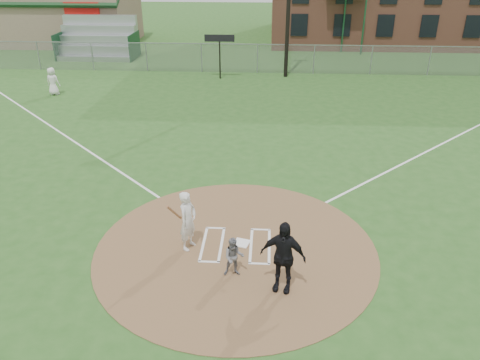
# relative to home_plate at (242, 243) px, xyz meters

# --- Properties ---
(ground) EXTENTS (140.00, 140.00, 0.00)m
(ground) POSITION_rel_home_plate_xyz_m (-0.16, -0.24, -0.03)
(ground) COLOR #27531C
(ground) RESTS_ON ground
(dirt_circle) EXTENTS (8.40, 8.40, 0.02)m
(dirt_circle) POSITION_rel_home_plate_xyz_m (-0.16, -0.24, -0.02)
(dirt_circle) COLOR brown
(dirt_circle) RESTS_ON ground
(home_plate) EXTENTS (0.55, 0.55, 0.03)m
(home_plate) POSITION_rel_home_plate_xyz_m (0.00, 0.00, 0.00)
(home_plate) COLOR white
(home_plate) RESTS_ON dirt_circle
(foul_line_first) EXTENTS (17.04, 17.04, 0.01)m
(foul_line_first) POSITION_rel_home_plate_xyz_m (8.84, 8.76, -0.03)
(foul_line_first) COLOR white
(foul_line_first) RESTS_ON ground
(foul_line_third) EXTENTS (17.04, 17.04, 0.01)m
(foul_line_third) POSITION_rel_home_plate_xyz_m (-9.16, 8.76, -0.03)
(foul_line_third) COLOR white
(foul_line_third) RESTS_ON ground
(catcher) EXTENTS (0.61, 0.49, 1.16)m
(catcher) POSITION_rel_home_plate_xyz_m (-0.12, -1.51, 0.56)
(catcher) COLOR slate
(catcher) RESTS_ON dirt_circle
(umpire) EXTENTS (1.27, 0.76, 2.03)m
(umpire) POSITION_rel_home_plate_xyz_m (1.17, -2.01, 1.00)
(umpire) COLOR black
(umpire) RESTS_ON dirt_circle
(ondeck_player) EXTENTS (0.86, 0.61, 1.65)m
(ondeck_player) POSITION_rel_home_plate_xyz_m (-12.39, 15.40, 0.79)
(ondeck_player) COLOR white
(ondeck_player) RESTS_ON ground
(batters_boxes) EXTENTS (2.08, 1.88, 0.01)m
(batters_boxes) POSITION_rel_home_plate_xyz_m (-0.16, -0.09, -0.01)
(batters_boxes) COLOR white
(batters_boxes) RESTS_ON dirt_circle
(batter_at_plate) EXTENTS (0.80, 1.08, 1.85)m
(batter_at_plate) POSITION_rel_home_plate_xyz_m (-1.56, -0.29, 0.92)
(batter_at_plate) COLOR silver
(batter_at_plate) RESTS_ON dirt_circle
(outfield_fence) EXTENTS (56.08, 0.08, 2.03)m
(outfield_fence) POSITION_rel_home_plate_xyz_m (-0.16, 21.76, 0.98)
(outfield_fence) COLOR slate
(outfield_fence) RESTS_ON ground
(bleachers) EXTENTS (6.08, 3.20, 3.20)m
(bleachers) POSITION_rel_home_plate_xyz_m (-13.16, 25.96, 1.55)
(bleachers) COLOR #B7BABF
(bleachers) RESTS_ON ground
(clubhouse) EXTENTS (12.20, 8.71, 6.23)m
(clubhouse) POSITION_rel_home_plate_xyz_m (-18.15, 32.75, 2.35)
(clubhouse) COLOR gray
(clubhouse) RESTS_ON ground
(scoreboard_sign) EXTENTS (2.00, 0.10, 2.93)m
(scoreboard_sign) POSITION_rel_home_plate_xyz_m (-2.66, 19.96, 2.35)
(scoreboard_sign) COLOR black
(scoreboard_sign) RESTS_ON ground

